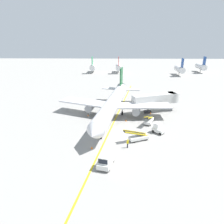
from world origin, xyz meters
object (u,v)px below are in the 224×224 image
at_px(belt_loader_forward_hold, 149,120).
at_px(safety_cone_nose_left, 126,120).
at_px(pushback_tug, 105,161).
at_px(safety_cone_wingtip_right, 92,148).
at_px(ground_crew_marshaller, 128,143).
at_px(jet_bridge, 159,99).
at_px(baggage_tug_near_wing, 158,129).
at_px(safety_cone_nose_right, 151,113).
at_px(airliner, 113,103).
at_px(belt_loader_aft_hold, 138,137).
at_px(safety_cone_wingtip_left, 88,115).

distance_m(belt_loader_forward_hold, safety_cone_nose_left, 5.36).
relative_size(pushback_tug, safety_cone_wingtip_right, 8.98).
bearing_deg(safety_cone_wingtip_right, pushback_tug, -62.59).
distance_m(belt_loader_forward_hold, ground_crew_marshaller, 12.37).
bearing_deg(belt_loader_forward_hold, jet_bridge, 65.45).
bearing_deg(baggage_tug_near_wing, safety_cone_wingtip_right, -152.82).
relative_size(ground_crew_marshaller, safety_cone_wingtip_right, 3.86).
height_order(jet_bridge, belt_loader_forward_hold, jet_bridge).
distance_m(ground_crew_marshaller, safety_cone_nose_right, 18.54).
distance_m(safety_cone_nose_left, safety_cone_wingtip_right, 14.29).
bearing_deg(jet_bridge, airliner, -161.91).
bearing_deg(jet_bridge, belt_loader_aft_hold, -113.14).
height_order(belt_loader_forward_hold, belt_loader_aft_hold, same).
distance_m(airliner, safety_cone_nose_right, 10.52).
bearing_deg(belt_loader_forward_hold, safety_cone_wingtip_right, -135.62).
bearing_deg(jet_bridge, belt_loader_forward_hold, -114.55).
distance_m(airliner, jet_bridge, 12.71).
relative_size(belt_loader_aft_hold, ground_crew_marshaller, 3.01).
distance_m(belt_loader_aft_hold, safety_cone_nose_right, 15.14).
bearing_deg(safety_cone_wingtip_left, jet_bridge, 11.61).
bearing_deg(belt_loader_aft_hold, baggage_tug_near_wing, 37.11).
relative_size(baggage_tug_near_wing, safety_cone_wingtip_right, 5.98).
bearing_deg(airliner, baggage_tug_near_wing, -43.41).
height_order(safety_cone_nose_left, safety_cone_wingtip_left, same).
height_order(pushback_tug, belt_loader_forward_hold, belt_loader_forward_hold).
bearing_deg(pushback_tug, belt_loader_forward_hold, 61.47).
bearing_deg(airliner, safety_cone_wingtip_right, -102.32).
distance_m(pushback_tug, safety_cone_wingtip_right, 5.93).
distance_m(belt_loader_aft_hold, ground_crew_marshaller, 3.56).
height_order(belt_loader_aft_hold, ground_crew_marshaller, belt_loader_aft_hold).
xyz_separation_m(safety_cone_wingtip_left, safety_cone_wingtip_right, (2.81, -15.84, 0.00)).
relative_size(jet_bridge, baggage_tug_near_wing, 4.95).
xyz_separation_m(ground_crew_marshaller, safety_cone_nose_left, (0.22, 12.18, -0.69)).
bearing_deg(safety_cone_nose_left, belt_loader_aft_hold, -78.38).
xyz_separation_m(jet_bridge, pushback_tug, (-12.80, -24.82, -2.55)).
relative_size(belt_loader_aft_hold, safety_cone_nose_right, 11.61).
bearing_deg(jet_bridge, pushback_tug, -117.27).
bearing_deg(safety_cone_nose_left, safety_cone_wingtip_left, 161.36).
bearing_deg(belt_loader_aft_hold, safety_cone_nose_left, 101.62).
height_order(jet_bridge, safety_cone_wingtip_left, jet_bridge).
distance_m(pushback_tug, safety_cone_nose_right, 25.23).
height_order(baggage_tug_near_wing, belt_loader_aft_hold, belt_loader_aft_hold).
bearing_deg(belt_loader_aft_hold, pushback_tug, -124.37).
bearing_deg(pushback_tug, safety_cone_wingtip_left, 104.67).
bearing_deg(baggage_tug_near_wing, safety_cone_nose_right, 88.52).
height_order(pushback_tug, belt_loader_aft_hold, belt_loader_aft_hold).
xyz_separation_m(ground_crew_marshaller, safety_cone_wingtip_right, (-6.39, -0.48, -0.69)).
height_order(baggage_tug_near_wing, belt_loader_forward_hold, belt_loader_forward_hold).
xyz_separation_m(pushback_tug, safety_cone_wingtip_left, (-5.51, 21.06, -0.77)).
relative_size(pushback_tug, baggage_tug_near_wing, 1.50).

